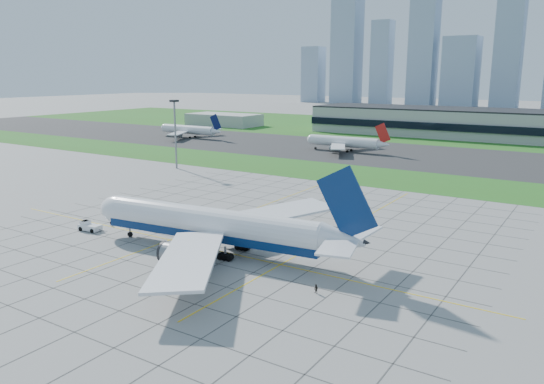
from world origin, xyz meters
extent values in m
plane|color=#969691|center=(0.00, 0.00, 0.00)|extent=(1400.00, 1400.00, 0.00)
cube|color=#2B641C|center=(0.00, 90.00, 0.02)|extent=(700.00, 35.00, 0.04)
cube|color=#383838|center=(0.00, 145.00, 0.03)|extent=(700.00, 75.00, 0.04)
cube|color=#2B641C|center=(0.00, 255.00, 0.02)|extent=(700.00, 145.00, 0.04)
cube|color=#474744|center=(-48.00, 10.00, 0.01)|extent=(0.18, 130.00, 0.02)
cube|color=#474744|center=(-40.00, 10.00, 0.01)|extent=(0.18, 130.00, 0.02)
cube|color=#474744|center=(-32.00, 10.00, 0.01)|extent=(0.18, 130.00, 0.02)
cube|color=#474744|center=(-24.00, 10.00, 0.01)|extent=(0.18, 130.00, 0.02)
cube|color=#474744|center=(-16.00, 10.00, 0.01)|extent=(0.18, 130.00, 0.02)
cube|color=#474744|center=(-8.00, 10.00, 0.01)|extent=(0.18, 130.00, 0.02)
cube|color=#474744|center=(0.00, 10.00, 0.01)|extent=(0.18, 130.00, 0.02)
cube|color=#474744|center=(8.00, 10.00, 0.01)|extent=(0.18, 130.00, 0.02)
cube|color=#474744|center=(16.00, 10.00, 0.01)|extent=(0.18, 130.00, 0.02)
cube|color=#474744|center=(24.00, 10.00, 0.01)|extent=(0.18, 130.00, 0.02)
cube|color=#474744|center=(32.00, 10.00, 0.01)|extent=(0.18, 130.00, 0.02)
cube|color=#474744|center=(40.00, 10.00, 0.01)|extent=(0.18, 130.00, 0.02)
cube|color=#474744|center=(48.00, 10.00, 0.01)|extent=(0.18, 130.00, 0.02)
cube|color=#474744|center=(0.00, -40.00, 0.01)|extent=(110.00, 0.18, 0.02)
cube|color=#474744|center=(0.00, -32.00, 0.01)|extent=(110.00, 0.18, 0.02)
cube|color=#474744|center=(0.00, -24.00, 0.01)|extent=(110.00, 0.18, 0.02)
cube|color=#474744|center=(0.00, -16.00, 0.01)|extent=(110.00, 0.18, 0.02)
cube|color=#474744|center=(0.00, -8.00, 0.01)|extent=(110.00, 0.18, 0.02)
cube|color=#474744|center=(0.00, 0.00, 0.01)|extent=(110.00, 0.18, 0.02)
cube|color=#474744|center=(0.00, 8.00, 0.01)|extent=(110.00, 0.18, 0.02)
cube|color=#474744|center=(0.00, 16.00, 0.01)|extent=(110.00, 0.18, 0.02)
cube|color=#474744|center=(0.00, 24.00, 0.01)|extent=(110.00, 0.18, 0.02)
cube|color=#474744|center=(0.00, 32.00, 0.01)|extent=(110.00, 0.18, 0.02)
cube|color=#474744|center=(0.00, 40.00, 0.01)|extent=(110.00, 0.18, 0.02)
cube|color=#474744|center=(0.00, 48.00, 0.01)|extent=(110.00, 0.18, 0.02)
cube|color=#474744|center=(0.00, 56.00, 0.01)|extent=(110.00, 0.18, 0.02)
cube|color=#474744|center=(0.00, 64.00, 0.01)|extent=(110.00, 0.18, 0.02)
cube|color=yellow|center=(0.00, -2.00, 0.02)|extent=(120.00, 0.25, 0.03)
cube|color=yellow|center=(-10.00, 20.00, 0.02)|extent=(0.25, 100.00, 0.03)
cube|color=yellow|center=(18.00, 20.00, 0.02)|extent=(0.25, 100.00, 0.03)
cube|color=#B7B7B2|center=(-160.00, 210.00, 4.00)|extent=(50.00, 25.00, 8.00)
cylinder|color=gray|center=(-70.00, 65.00, 12.50)|extent=(0.70, 0.70, 25.00)
cube|color=black|center=(-70.00, 65.00, 25.20)|extent=(2.50, 2.50, 0.80)
cube|color=#8FA4BC|center=(-258.00, 520.00, 34.00)|extent=(24.00, 21.60, 68.00)
cube|color=#8FA4BC|center=(-213.00, 520.00, 71.00)|extent=(31.00, 27.90, 142.00)
cube|color=#8FA4BC|center=(-168.00, 520.00, 47.50)|extent=(22.00, 19.80, 95.00)
cube|color=#8FA4BC|center=(-120.00, 520.00, 80.00)|extent=(28.00, 25.20, 160.00)
cube|color=#8FA4BC|center=(-78.00, 520.00, 37.00)|extent=(35.00, 31.50, 74.00)
cube|color=#8FA4BC|center=(-32.00, 520.00, 59.00)|extent=(26.00, 23.40, 118.00)
cylinder|color=white|center=(2.21, -2.79, 5.82)|extent=(48.17, 11.24, 6.23)
cube|color=navy|center=(2.21, -2.79, 3.84)|extent=(48.13, 10.83, 1.66)
ellipsoid|color=white|center=(-21.54, -5.32, 5.82)|extent=(10.57, 7.25, 6.23)
cube|color=black|center=(-23.81, -5.56, 6.34)|extent=(2.62, 3.55, 0.62)
cone|color=white|center=(29.59, 0.11, 6.13)|extent=(8.89, 6.76, 5.92)
cube|color=navy|center=(30.10, 0.17, 13.09)|extent=(11.32, 1.71, 13.26)
cube|color=white|center=(6.66, 14.39, 4.78)|extent=(18.72, 30.53, 1.01)
cube|color=white|center=(10.17, -18.66, 4.78)|extent=(23.37, 29.62, 1.01)
cylinder|color=slate|center=(1.06, 8.05, 2.70)|extent=(7.13, 4.64, 3.95)
cylinder|color=slate|center=(3.37, -13.64, 2.70)|extent=(7.13, 4.64, 3.95)
cylinder|color=gray|center=(-18.96, -5.04, 1.35)|extent=(0.41, 0.41, 2.70)
cylinder|color=black|center=(-18.96, -5.04, 0.57)|extent=(1.19, 0.64, 1.14)
cylinder|color=black|center=(7.03, 1.06, 0.68)|extent=(1.47, 1.38, 1.35)
cylinder|color=black|center=(7.73, -5.55, 0.68)|extent=(1.47, 1.38, 1.35)
cube|color=white|center=(-30.23, -6.66, 0.80)|extent=(5.54, 3.02, 1.24)
cube|color=white|center=(-31.63, -6.81, 1.68)|extent=(1.79, 2.10, 0.97)
cube|color=black|center=(-31.63, -6.81, 1.86)|extent=(1.59, 1.91, 0.62)
cube|color=gray|center=(-26.44, -6.26, 0.53)|extent=(2.65, 0.44, 0.16)
cylinder|color=black|center=(-32.11, -5.71, 0.49)|extent=(1.01, 0.54, 0.97)
cylinder|color=black|center=(-31.86, -7.99, 0.49)|extent=(1.01, 0.54, 0.97)
cylinder|color=black|center=(-28.59, -5.33, 0.49)|extent=(1.01, 0.54, 0.97)
cylinder|color=black|center=(-28.35, -7.62, 0.49)|extent=(1.01, 0.54, 0.97)
imported|color=black|center=(-29.58, -1.25, 0.83)|extent=(0.71, 0.71, 1.67)
imported|color=#2A231C|center=(29.88, -10.17, 0.77)|extent=(0.86, 0.73, 1.55)
cylinder|color=white|center=(-132.61, 142.45, 4.50)|extent=(35.20, 4.80, 4.80)
cube|color=#060F44|center=(-113.05, 142.45, 9.50)|extent=(7.46, 0.40, 9.15)
cube|color=white|center=(-130.17, 153.45, 3.70)|extent=(13.89, 20.66, 0.40)
cube|color=white|center=(-130.17, 131.45, 3.70)|extent=(13.89, 20.66, 0.40)
cylinder|color=black|center=(-129.68, 144.65, 0.50)|extent=(1.00, 1.00, 1.00)
cylinder|color=black|center=(-129.68, 140.25, 0.50)|extent=(1.00, 1.00, 1.00)
cylinder|color=white|center=(-35.92, 140.02, 4.50)|extent=(33.22, 4.80, 4.80)
cube|color=red|center=(-17.47, 140.02, 9.50)|extent=(7.46, 0.40, 9.15)
cube|color=white|center=(-33.62, 151.02, 3.70)|extent=(13.89, 20.66, 0.40)
cube|color=white|center=(-33.62, 129.02, 3.70)|extent=(13.89, 20.66, 0.40)
cylinder|color=black|center=(-33.16, 142.22, 0.50)|extent=(1.00, 1.00, 1.00)
cylinder|color=black|center=(-33.16, 137.82, 0.50)|extent=(1.00, 1.00, 1.00)
camera|label=1|loc=(67.43, -81.75, 34.91)|focal=35.00mm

